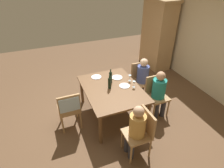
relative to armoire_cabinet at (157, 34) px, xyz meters
name	(u,v)px	position (x,y,z in m)	size (l,w,h in m)	color
ground_plane	(112,114)	(1.89, -2.34, -1.10)	(10.00, 10.00, 0.00)	brown
rear_room_partition	(217,44)	(1.89, 0.45, 0.25)	(6.40, 0.12, 2.70)	beige
armoire_cabinet	(157,34)	(0.00, 0.00, 0.00)	(1.18, 0.62, 2.18)	tan
dining_table	(112,91)	(1.89, -2.34, -0.44)	(1.57, 1.19, 0.74)	brown
chair_far_left	(141,78)	(1.45, -1.37, -0.56)	(0.44, 0.44, 0.92)	#A87F51
chair_far_right	(156,93)	(2.15, -1.37, -0.56)	(0.44, 0.44, 0.92)	#A87F51
chair_right_end	(141,130)	(3.05, -2.26, -0.56)	(0.44, 0.44, 0.92)	#A87F51
chair_near	(69,107)	(2.01, -3.32, -0.50)	(0.46, 0.44, 0.92)	#A87F51
person_woman_host	(143,76)	(1.56, -1.37, -0.45)	(0.34, 0.30, 1.11)	#33333D
person_man_bearded	(159,91)	(2.27, -1.37, -0.45)	(0.34, 0.30, 1.12)	#33333D
person_man_guest	(136,128)	(3.05, -2.37, -0.46)	(0.29, 0.33, 1.09)	#33333D
wine_bottle_tall_green	(111,77)	(1.68, -2.30, -0.20)	(0.07, 0.07, 0.34)	black
wine_bottle_dark_red	(110,83)	(1.87, -2.40, -0.22)	(0.07, 0.07, 0.32)	black
wine_glass_near_left	(130,77)	(1.76, -1.85, -0.25)	(0.07, 0.07, 0.15)	silver
wine_glass_centre	(134,83)	(2.03, -1.89, -0.25)	(0.07, 0.07, 0.15)	silver
dinner_plate_host	(96,77)	(1.32, -2.52, -0.35)	(0.24, 0.24, 0.01)	white
dinner_plate_guest_left	(125,86)	(1.92, -2.06, -0.35)	(0.23, 0.23, 0.01)	white
dinner_plate_guest_right	(117,77)	(1.53, -2.07, -0.35)	(0.25, 0.25, 0.01)	white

